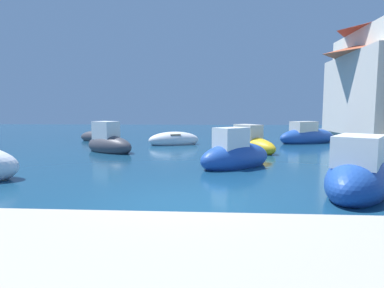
{
  "coord_description": "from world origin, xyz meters",
  "views": [
    {
      "loc": [
        0.53,
        -6.89,
        2.11
      ],
      "look_at": [
        -0.45,
        9.08,
        0.41
      ],
      "focal_mm": 29.68,
      "sensor_mm": 36.0,
      "label": 1
    }
  ],
  "objects": [
    {
      "name": "ground",
      "position": [
        0.0,
        0.0,
        0.0
      ],
      "size": [
        80.0,
        80.0,
        0.0
      ],
      "primitive_type": "plane",
      "color": "navy"
    },
    {
      "name": "moored_boat_0",
      "position": [
        2.54,
        9.53,
        0.42
      ],
      "size": [
        2.76,
        3.58,
        1.6
      ],
      "rotation": [
        0.0,
        0.0,
        5.25
      ],
      "color": "gold",
      "rests_on": "ground"
    },
    {
      "name": "moored_boat_3",
      "position": [
        6.76,
        14.15,
        0.43
      ],
      "size": [
        4.48,
        3.21,
        1.68
      ],
      "rotation": [
        0.0,
        0.0,
        0.47
      ],
      "color": "#1E479E",
      "rests_on": "ground"
    },
    {
      "name": "moored_boat_4",
      "position": [
        -7.19,
        14.46,
        0.32
      ],
      "size": [
        3.4,
        2.26,
        1.33
      ],
      "rotation": [
        0.0,
        0.0,
        2.73
      ],
      "color": "#3F3F47",
      "rests_on": "ground"
    },
    {
      "name": "moored_boat_5",
      "position": [
        1.42,
        4.96,
        0.42
      ],
      "size": [
        3.33,
        3.11,
        1.74
      ],
      "rotation": [
        0.0,
        0.0,
        0.71
      ],
      "color": "#1E479E",
      "rests_on": "ground"
    },
    {
      "name": "moored_boat_6",
      "position": [
        -4.71,
        8.89,
        0.45
      ],
      "size": [
        3.28,
        2.81,
        1.8
      ],
      "rotation": [
        0.0,
        0.0,
        5.67
      ],
      "color": "#3F3F47",
      "rests_on": "ground"
    },
    {
      "name": "moored_boat_7",
      "position": [
        4.27,
        1.24,
        0.47
      ],
      "size": [
        3.2,
        3.8,
        1.8
      ],
      "rotation": [
        0.0,
        0.0,
        0.98
      ],
      "color": "#1E479E",
      "rests_on": "ground"
    },
    {
      "name": "moored_boat_9",
      "position": [
        -1.78,
        12.5,
        0.29
      ],
      "size": [
        3.37,
        2.19,
        1.04
      ],
      "rotation": [
        0.0,
        0.0,
        3.5
      ],
      "color": "white",
      "rests_on": "ground"
    }
  ]
}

